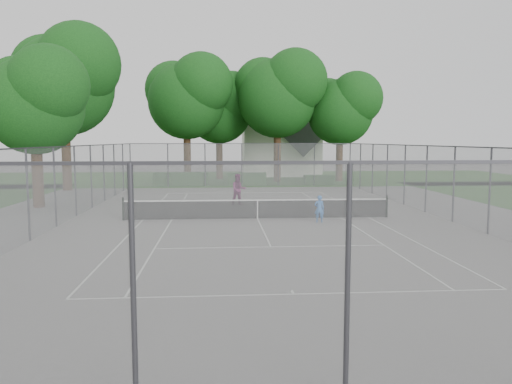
{
  "coord_description": "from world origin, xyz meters",
  "views": [
    {
      "loc": [
        -1.8,
        -23.79,
        3.81
      ],
      "look_at": [
        0.0,
        1.0,
        1.2
      ],
      "focal_mm": 35.0,
      "sensor_mm": 36.0,
      "label": 1
    }
  ],
  "objects": [
    {
      "name": "tree_far_right",
      "position": [
        9.31,
        21.56,
        6.82
      ],
      "size": [
        6.9,
        6.3,
        9.92
      ],
      "color": "#372114",
      "rests_on": "ground"
    },
    {
      "name": "tree_side_front",
      "position": [
        -11.98,
        4.99,
        6.13
      ],
      "size": [
        6.21,
        5.67,
        8.92
      ],
      "color": "#372114",
      "rests_on": "ground"
    },
    {
      "name": "hedge_left",
      "position": [
        -5.04,
        17.88,
        0.55
      ],
      "size": [
        4.42,
        1.33,
        1.11
      ],
      "primitive_type": "cube",
      "color": "#1B4516",
      "rests_on": "ground"
    },
    {
      "name": "woman_player",
      "position": [
        -0.72,
        5.14,
        0.92
      ],
      "size": [
        1.0,
        0.84,
        1.83
      ],
      "primitive_type": "imported",
      "rotation": [
        0.0,
        0.0,
        0.18
      ],
      "color": "#66224F",
      "rests_on": "ground"
    },
    {
      "name": "tree_side_back",
      "position": [
        -13.23,
        14.69,
        8.42
      ],
      "size": [
        8.52,
        7.78,
        12.25
      ],
      "color": "#372114",
      "rests_on": "ground"
    },
    {
      "name": "hedge_mid",
      "position": [
        0.49,
        18.38,
        0.51
      ],
      "size": [
        3.22,
        0.92,
        1.01
      ],
      "primitive_type": "cube",
      "color": "#1B4516",
      "rests_on": "ground"
    },
    {
      "name": "hedge_right",
      "position": [
        6.73,
        18.61,
        0.39
      ],
      "size": [
        2.57,
        0.94,
        0.77
      ],
      "primitive_type": "cube",
      "color": "#1B4516",
      "rests_on": "ground"
    },
    {
      "name": "girl_player",
      "position": [
        2.78,
        -1.2,
        0.63
      ],
      "size": [
        0.51,
        0.38,
        1.26
      ],
      "primitive_type": "imported",
      "rotation": [
        0.0,
        0.0,
        2.96
      ],
      "color": "#326CBF",
      "rests_on": "ground"
    },
    {
      "name": "tree_far_left",
      "position": [
        -4.65,
        21.89,
        7.88
      ],
      "size": [
        7.98,
        7.28,
        11.47
      ],
      "color": "#372114",
      "rests_on": "ground"
    },
    {
      "name": "tree_far_midleft",
      "position": [
        -1.75,
        24.82,
        7.05
      ],
      "size": [
        7.13,
        6.51,
        10.25
      ],
      "color": "#372114",
      "rests_on": "ground"
    },
    {
      "name": "ground",
      "position": [
        0.0,
        0.0,
        0.0
      ],
      "size": [
        120.0,
        120.0,
        0.0
      ],
      "primitive_type": "plane",
      "color": "#62605D",
      "rests_on": "ground"
    },
    {
      "name": "court_markings",
      "position": [
        0.0,
        0.0,
        0.01
      ],
      "size": [
        11.03,
        23.83,
        0.01
      ],
      "color": "beige",
      "rests_on": "ground"
    },
    {
      "name": "perimeter_fence",
      "position": [
        0.0,
        0.0,
        1.81
      ],
      "size": [
        18.08,
        34.08,
        3.52
      ],
      "color": "#38383D",
      "rests_on": "ground"
    },
    {
      "name": "house",
      "position": [
        4.69,
        29.49,
        4.0
      ],
      "size": [
        7.99,
        6.19,
        9.95
      ],
      "color": "silver",
      "rests_on": "ground"
    },
    {
      "name": "tennis_net",
      "position": [
        0.0,
        0.0,
        0.51
      ],
      "size": [
        12.87,
        0.1,
        1.1
      ],
      "color": "black",
      "rests_on": "ground"
    },
    {
      "name": "grass_far",
      "position": [
        0.0,
        26.0,
        0.0
      ],
      "size": [
        60.0,
        20.0,
        0.0
      ],
      "primitive_type": "cube",
      "color": "#1D4614",
      "rests_on": "ground"
    },
    {
      "name": "tree_far_midright",
      "position": [
        3.55,
        21.52,
        8.13
      ],
      "size": [
        8.23,
        7.51,
        11.83
      ],
      "color": "#372114",
      "rests_on": "ground"
    }
  ]
}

